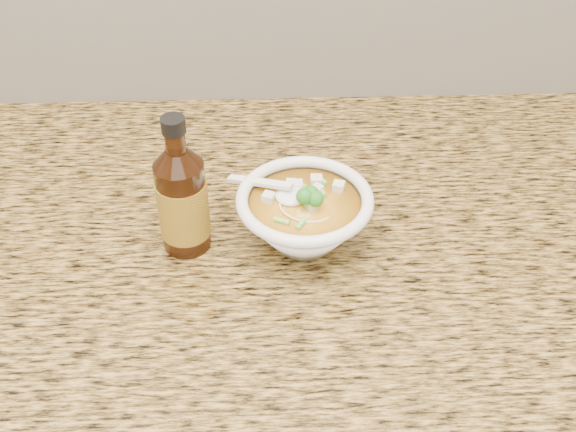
{
  "coord_description": "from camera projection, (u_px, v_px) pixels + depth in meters",
  "views": [
    {
      "loc": [
        0.1,
        0.98,
        1.51
      ],
      "look_at": [
        0.12,
        1.64,
        0.94
      ],
      "focal_mm": 45.0,
      "sensor_mm": 36.0,
      "label": 1
    }
  ],
  "objects": [
    {
      "name": "soup_bowl",
      "position": [
        304.0,
        218.0,
        0.88
      ],
      "size": [
        0.18,
        0.17,
        0.09
      ],
      "rotation": [
        0.0,
        0.0,
        0.21
      ],
      "color": "white",
      "rests_on": "counter_slab"
    },
    {
      "name": "cabinet",
      "position": [
        215.0,
        431.0,
        1.23
      ],
      "size": [
        4.0,
        0.65,
        0.86
      ],
      "primitive_type": "cube",
      "color": "#372010",
      "rests_on": "ground"
    },
    {
      "name": "hot_sauce_bottle",
      "position": [
        182.0,
        200.0,
        0.85
      ],
      "size": [
        0.08,
        0.08,
        0.19
      ],
      "rotation": [
        0.0,
        0.0,
        -0.34
      ],
      "color": "#3D1A08",
      "rests_on": "counter_slab"
    },
    {
      "name": "counter_slab",
      "position": [
        192.0,
        237.0,
        0.94
      ],
      "size": [
        4.0,
        0.68,
        0.04
      ],
      "primitive_type": "cube",
      "color": "#A57E3C",
      "rests_on": "cabinet"
    }
  ]
}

